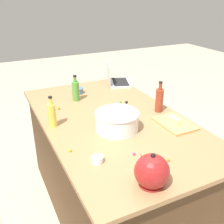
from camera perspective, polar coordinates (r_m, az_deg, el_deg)
name	(u,v)px	position (r m, az deg, el deg)	size (l,w,h in m)	color
ground_plane	(112,206)	(2.58, 0.00, -19.51)	(12.00, 12.00, 0.00)	#B7A88E
island_counter	(112,166)	(2.29, 0.00, -11.40)	(1.81, 1.03, 0.90)	#4C331E
laptop	(116,79)	(2.80, 0.83, 6.99)	(0.37, 0.32, 0.22)	#B7B7BC
mixing_bowl_large	(117,120)	(1.86, 1.08, -1.82)	(0.31, 0.31, 0.14)	white
bottle_oil	(52,115)	(1.94, -12.74, -0.53)	(0.06, 0.06, 0.23)	#DBC64C
bottle_olive	(76,90)	(2.37, -7.80, 4.59)	(0.06, 0.06, 0.23)	#4C8C38
bottle_soy	(159,100)	(2.16, 10.11, 2.62)	(0.06, 0.06, 0.25)	maroon
kettle	(152,171)	(1.37, 8.50, -12.49)	(0.21, 0.18, 0.20)	maroon
cutting_board	(175,124)	(2.00, 13.25, -2.43)	(0.30, 0.21, 0.02)	tan
butter_stick_left	(174,120)	(2.00, 13.14, -1.62)	(0.11, 0.04, 0.04)	#F4E58C
ramekin_small	(78,91)	(2.56, -7.36, 4.57)	(0.11, 0.11, 0.05)	slate
ramekin_medium	(97,159)	(1.55, -3.18, -10.10)	(0.07, 0.07, 0.04)	white
kitchen_timer	(126,106)	(2.17, 3.11, 1.24)	(0.07, 0.07, 0.08)	#B2B2B7
candy_0	(120,102)	(2.34, 1.82, 2.24)	(0.02, 0.02, 0.02)	green
candy_1	(168,160)	(1.59, 11.99, -10.01)	(0.02, 0.02, 0.02)	orange
candy_2	(54,107)	(2.27, -12.34, 1.01)	(0.02, 0.02, 0.02)	green
candy_3	(134,154)	(1.62, 4.75, -8.90)	(0.02, 0.02, 0.02)	#CC3399
candy_4	(70,150)	(1.66, -8.96, -8.12)	(0.02, 0.02, 0.02)	yellow
candy_5	(59,108)	(2.24, -11.34, 0.78)	(0.02, 0.02, 0.02)	orange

